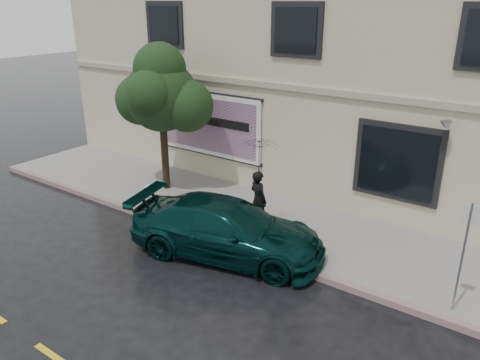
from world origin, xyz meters
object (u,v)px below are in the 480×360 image
Objects in this scene: pedestrian at (258,200)px; fire_hydrant at (149,197)px; car at (227,229)px; street_tree at (161,96)px.

pedestrian reaches higher than fire_hydrant.
car is 5.24m from street_tree.
car is 2.95× the size of pedestrian.
street_tree is at bearing 126.55° from fire_hydrant.
pedestrian is at bearing 24.22° from fire_hydrant.
pedestrian is 4.70m from street_tree.
car is 1.46m from pedestrian.
car is 1.16× the size of street_tree.
fire_hydrant is at bearing 33.50° from pedestrian.
car is 3.39m from fire_hydrant.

